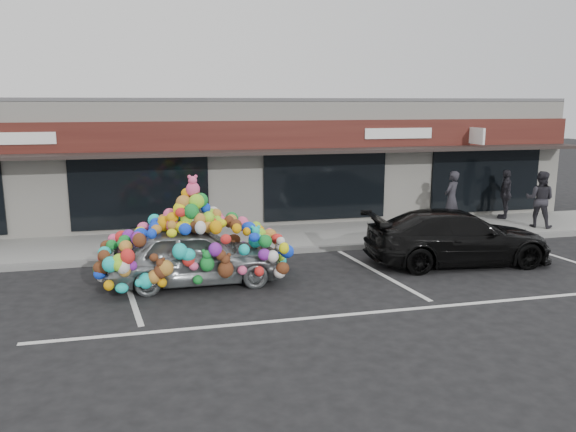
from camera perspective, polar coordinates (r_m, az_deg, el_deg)
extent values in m
plane|color=black|center=(13.27, -1.83, -6.86)|extent=(90.00, 90.00, 0.00)
cube|color=silver|center=(21.10, -6.48, 5.77)|extent=(24.00, 6.00, 4.20)
cube|color=#59595B|center=(20.99, -6.61, 11.61)|extent=(24.00, 6.00, 0.12)
cube|color=#3C1410|center=(17.97, -5.36, 8.16)|extent=(24.00, 0.18, 0.90)
cube|color=black|center=(17.49, -5.09, 6.44)|extent=(24.00, 1.20, 0.10)
cube|color=white|center=(20.36, 18.58, 7.73)|extent=(0.08, 0.95, 0.55)
cube|color=white|center=(18.13, -26.26, 7.07)|extent=(2.40, 0.04, 0.35)
cube|color=white|center=(19.39, 11.17, 8.24)|extent=(2.40, 0.04, 0.35)
cube|color=black|center=(18.03, -14.77, 2.41)|extent=(4.20, 0.12, 2.30)
cube|color=black|center=(18.84, 3.80, 3.14)|extent=(4.20, 0.12, 2.30)
cube|color=black|center=(21.37, 19.41, 3.50)|extent=(4.20, 0.12, 2.30)
cube|color=gray|center=(17.03, -4.50, -2.48)|extent=(26.00, 3.00, 0.15)
cube|color=slate|center=(15.60, -3.66, -3.78)|extent=(26.00, 0.18, 0.16)
cube|color=silver|center=(13.24, -15.82, -7.32)|extent=(0.73, 4.37, 0.01)
cube|color=silver|center=(14.24, 9.18, -5.70)|extent=(0.73, 4.37, 0.01)
cube|color=silver|center=(16.99, 26.32, -3.94)|extent=(0.73, 4.37, 0.01)
cube|color=silver|center=(11.76, 10.20, -9.47)|extent=(14.00, 0.12, 0.01)
imported|color=#ACB5B8|center=(13.28, -9.42, -3.91)|extent=(1.62, 4.01, 1.37)
ellipsoid|color=#F9421C|center=(13.02, -9.59, 1.16)|extent=(1.21, 1.69, 1.02)
sphere|color=#CEE411|center=(13.22, -3.33, -2.45)|extent=(0.34, 0.34, 0.34)
sphere|color=#1C6DFD|center=(12.52, -6.36, -5.41)|extent=(0.36, 0.36, 0.36)
sphere|color=green|center=(14.13, -12.90, -3.47)|extent=(0.30, 0.30, 0.30)
sphere|color=#EE5E84|center=(12.95, -9.66, 3.18)|extent=(0.32, 0.32, 0.32)
sphere|color=orange|center=(13.28, -14.68, -2.70)|extent=(0.30, 0.30, 0.30)
imported|color=black|center=(15.38, 16.86, -2.06)|extent=(2.33, 4.99, 1.41)
imported|color=black|center=(19.41, 16.27, 1.76)|extent=(0.79, 0.72, 1.80)
imported|color=black|center=(20.05, 24.22, 1.56)|extent=(1.13, 1.12, 1.84)
imported|color=black|center=(21.13, 21.23, 2.10)|extent=(1.04, 0.98, 1.73)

